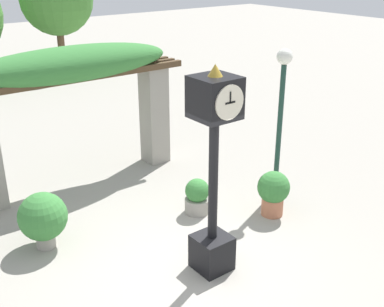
# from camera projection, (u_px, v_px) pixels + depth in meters

# --- Properties ---
(ground_plane) EXTENTS (60.00, 60.00, 0.00)m
(ground_plane) POSITION_uv_depth(u_px,v_px,m) (189.00, 265.00, 7.49)
(ground_plane) COLOR gray
(pedestal_clock) EXTENTS (0.57, 0.62, 3.17)m
(pedestal_clock) POSITION_uv_depth(u_px,v_px,m) (213.00, 169.00, 6.79)
(pedestal_clock) COLOR black
(pedestal_clock) RESTS_ON ground
(pergola) EXTENTS (4.82, 1.10, 2.86)m
(pergola) POSITION_uv_depth(u_px,v_px,m) (73.00, 82.00, 9.43)
(pergola) COLOR gray
(pergola) RESTS_ON ground
(potted_plant_near_left) EXTENTS (0.80, 0.80, 0.97)m
(potted_plant_near_left) POSITION_uv_depth(u_px,v_px,m) (43.00, 218.00, 7.76)
(potted_plant_near_left) COLOR gray
(potted_plant_near_left) RESTS_ON ground
(potted_plant_near_right) EXTENTS (0.46, 0.46, 0.68)m
(potted_plant_near_right) POSITION_uv_depth(u_px,v_px,m) (197.00, 196.00, 8.90)
(potted_plant_near_right) COLOR gray
(potted_plant_near_right) RESTS_ON ground
(potted_plant_far_left) EXTENTS (0.60, 0.60, 0.86)m
(potted_plant_far_left) POSITION_uv_depth(u_px,v_px,m) (273.00, 191.00, 8.77)
(potted_plant_far_left) COLOR #B26B4C
(potted_plant_far_left) RESTS_ON ground
(lamp_post) EXTENTS (0.29, 0.29, 2.92)m
(lamp_post) POSITION_uv_depth(u_px,v_px,m) (282.00, 97.00, 8.93)
(lamp_post) COLOR #19382D
(lamp_post) RESTS_ON ground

